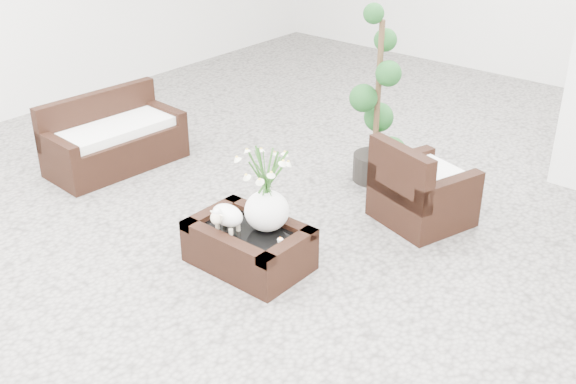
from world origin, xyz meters
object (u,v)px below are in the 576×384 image
Objects in this scene: coffee_table at (249,247)px; loveseat at (114,133)px; topiary at (378,98)px; armchair at (424,181)px.

loveseat reaches higher than coffee_table.
topiary is (-0.11, 1.88, 0.67)m from coffee_table.
loveseat is 2.61m from topiary.
armchair is 0.45× the size of topiary.
armchair is 0.56× the size of loveseat.
armchair is at bearing -27.61° from topiary.
coffee_table is 0.67× the size of loveseat.
topiary is (2.15, 1.39, 0.47)m from loveseat.
armchair is 3.08m from loveseat.
topiary reaches higher than coffee_table.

